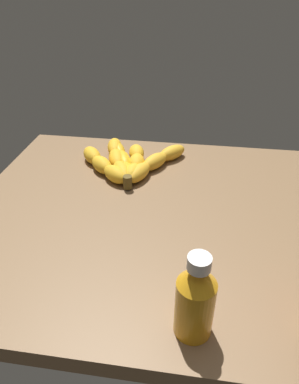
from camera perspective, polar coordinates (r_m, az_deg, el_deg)
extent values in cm
cube|color=brown|center=(71.95, 1.91, -4.42)|extent=(80.74, 65.87, 3.35)
ellipsoid|color=gold|center=(80.73, -1.77, 3.22)|extent=(6.42, 9.04, 3.62)
ellipsoid|color=gold|center=(85.41, 0.87, 5.06)|extent=(7.43, 8.95, 3.62)
ellipsoid|color=gold|center=(89.73, 3.84, 6.48)|extent=(8.21, 8.60, 3.62)
ellipsoid|color=gold|center=(80.54, -2.80, 3.19)|extent=(4.40, 6.73, 3.80)
ellipsoid|color=gold|center=(84.88, -2.14, 4.91)|extent=(4.34, 6.70, 3.80)
ellipsoid|color=gold|center=(89.38, -2.16, 6.48)|extent=(5.39, 7.18, 3.80)
ellipsoid|color=gold|center=(81.30, -3.83, 3.31)|extent=(5.30, 8.44, 3.41)
ellipsoid|color=gold|center=(86.72, -4.35, 5.36)|extent=(6.17, 8.53, 3.41)
ellipsoid|color=gold|center=(92.12, -5.35, 7.09)|extent=(6.93, 8.47, 3.41)
ellipsoid|color=gold|center=(81.21, -4.58, 3.39)|extent=(7.14, 9.02, 3.77)
ellipsoid|color=gold|center=(86.85, -5.47, 5.48)|extent=(6.40, 9.01, 3.77)
ellipsoid|color=gold|center=(92.69, -5.75, 7.37)|extent=(5.56, 8.86, 3.77)
ellipsoid|color=gold|center=(80.25, -5.65, 2.93)|extent=(8.03, 7.53, 3.78)
ellipsoid|color=gold|center=(84.57, -7.86, 4.48)|extent=(7.76, 7.88, 3.78)
ellipsoid|color=gold|center=(89.33, -9.45, 6.01)|extent=(7.36, 8.11, 3.78)
cylinder|color=brown|center=(77.29, -3.64, 1.65)|extent=(2.00, 2.00, 3.00)
cylinder|color=orange|center=(48.58, 7.40, -18.40)|extent=(5.27, 5.27, 9.16)
cone|color=orange|center=(44.07, 7.97, -13.62)|extent=(5.27, 5.27, 2.75)
cylinder|color=white|center=(42.43, 8.21, -11.52)|extent=(2.99, 2.99, 1.82)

